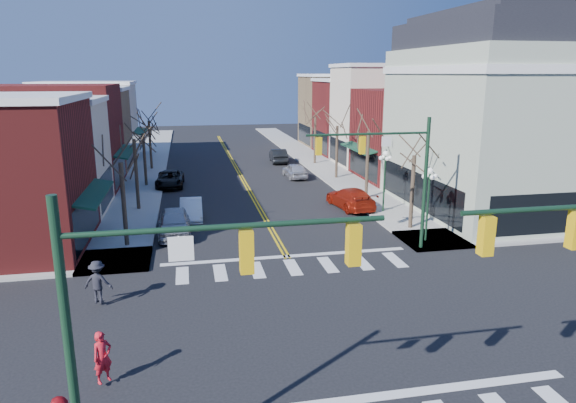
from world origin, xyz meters
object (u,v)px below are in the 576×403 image
lamppost_corner (429,192)px  car_right_far (278,156)px  car_left_mid (191,209)px  victorian_corner (505,114)px  car_right_near (351,198)px  pedestrian_dark_b (98,282)px  pedestrian_red_a (103,357)px  lamppost_midblock (385,171)px  car_right_mid (295,170)px  car_left_far (170,179)px  car_left_near (174,223)px

lamppost_corner → car_right_far: bearing=96.8°
car_left_mid → victorian_corner: bearing=-3.4°
car_right_near → pedestrian_dark_b: size_ratio=2.82×
car_right_near → pedestrian_red_a: bearing=46.5°
lamppost_midblock → car_right_near: (-1.80, 1.71, -2.22)m
car_right_mid → pedestrian_red_a: pedestrian_red_a is taller
car_left_mid → pedestrian_dark_b: bearing=-107.0°
car_right_near → lamppost_corner: bearing=95.4°
car_left_far → pedestrian_dark_b: pedestrian_dark_b is taller
car_right_mid → victorian_corner: bearing=126.8°
lamppost_midblock → pedestrian_red_a: lamppost_midblock is taller
pedestrian_red_a → car_left_near: bearing=44.5°
victorian_corner → car_right_near: bearing=167.7°
victorian_corner → car_left_far: bearing=152.2°
car_left_mid → pedestrian_dark_b: size_ratio=2.26×
car_left_near → car_right_near: bearing=17.3°
car_left_mid → car_right_near: bearing=4.3°
car_left_far → pedestrian_dark_b: bearing=-93.5°
lamppost_corner → car_left_mid: lamppost_corner is taller
car_left_mid → pedestrian_red_a: 18.62m
pedestrian_red_a → car_right_far: bearing=33.9°
car_left_far → car_right_mid: 11.33m
car_left_near → pedestrian_dark_b: (-2.91, -9.12, 0.26)m
lamppost_corner → car_right_mid: 20.16m
car_left_far → victorian_corner: bearing=-25.4°
car_left_near → car_right_near: 12.89m
car_left_mid → lamppost_midblock: bearing=-3.7°
pedestrian_red_a → car_right_mid: bearing=29.4°
car_left_mid → car_right_mid: size_ratio=1.01×
lamppost_corner → car_left_near: 14.81m
car_right_far → pedestrian_red_a: (-12.53, -39.24, 0.24)m
lamppost_corner → pedestrian_dark_b: lamppost_corner is taller
car_right_far → pedestrian_red_a: 41.19m
car_right_mid → car_left_far: bearing=4.9°
victorian_corner → car_left_far: size_ratio=2.96×
lamppost_midblock → car_right_near: size_ratio=0.85×
car_left_mid → pedestrian_dark_b: 13.06m
victorian_corner → pedestrian_dark_b: 28.09m
lamppost_corner → car_right_mid: bearing=99.8°
car_left_near → car_right_mid: size_ratio=1.14×
car_left_mid → car_left_near: bearing=-106.8°
victorian_corner → car_left_mid: (-21.30, 1.48, -5.98)m
car_left_far → car_right_near: size_ratio=0.94×
victorian_corner → car_right_near: size_ratio=2.79×
victorian_corner → pedestrian_red_a: bearing=-145.1°
car_left_near → pedestrian_dark_b: pedestrian_dark_b is taller
victorian_corner → car_left_near: bearing=-175.3°
car_right_far → pedestrian_red_a: bearing=75.1°
victorian_corner → lamppost_corner: size_ratio=3.29×
lamppost_midblock → pedestrian_dark_b: (-16.95, -11.46, -1.91)m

